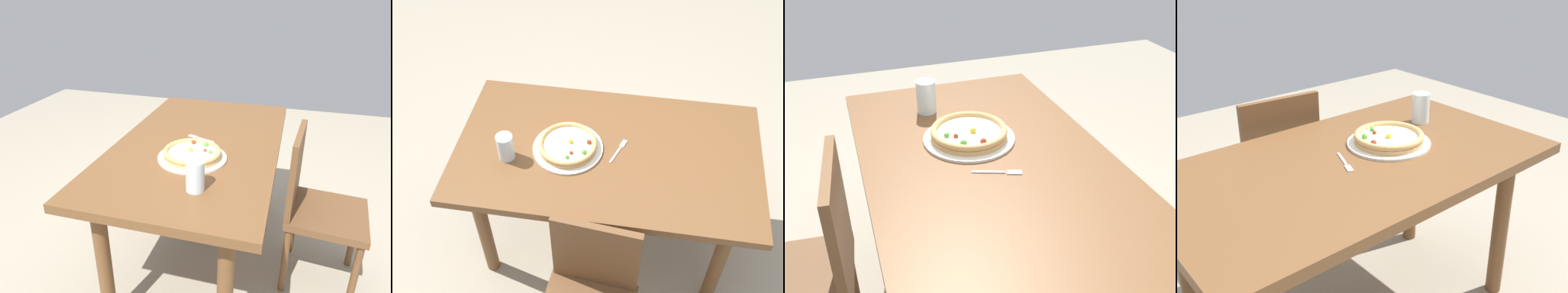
# 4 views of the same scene
# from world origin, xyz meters

# --- Properties ---
(ground_plane) EXTENTS (6.00, 6.00, 0.00)m
(ground_plane) POSITION_xyz_m (0.00, 0.00, 0.00)
(ground_plane) COLOR #9E937F
(dining_table) EXTENTS (1.46, 0.85, 0.76)m
(dining_table) POSITION_xyz_m (0.00, 0.00, 0.66)
(dining_table) COLOR brown
(dining_table) RESTS_ON ground
(chair_near) EXTENTS (0.44, 0.44, 0.87)m
(chair_near) POSITION_xyz_m (0.01, -0.64, 0.48)
(chair_near) COLOR brown
(chair_near) RESTS_ON ground
(plate) EXTENTS (0.34, 0.34, 0.01)m
(plate) POSITION_xyz_m (-0.19, -0.02, 0.76)
(plate) COLOR silver
(plate) RESTS_ON dining_table
(pizza) EXTENTS (0.28, 0.28, 0.04)m
(pizza) POSITION_xyz_m (-0.19, -0.02, 0.79)
(pizza) COLOR tan
(pizza) RESTS_ON plate
(fork) EXTENTS (0.07, 0.16, 0.00)m
(fork) POSITION_xyz_m (0.05, 0.01, 0.76)
(fork) COLOR silver
(fork) RESTS_ON dining_table
(drinking_glass) EXTENTS (0.08, 0.08, 0.13)m
(drinking_glass) POSITION_xyz_m (-0.47, -0.12, 0.83)
(drinking_glass) COLOR silver
(drinking_glass) RESTS_ON dining_table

